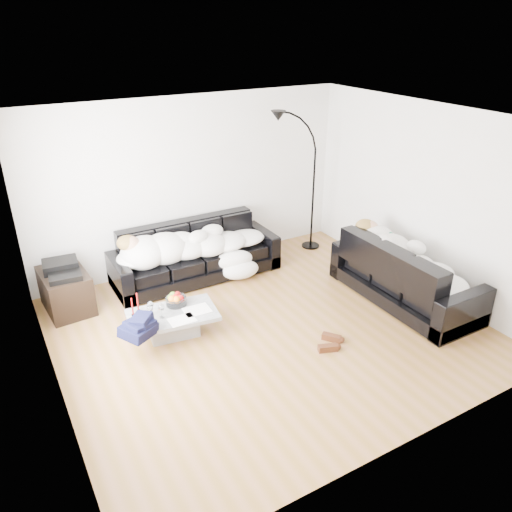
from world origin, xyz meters
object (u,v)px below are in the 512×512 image
stereo (62,268)px  coffee_table (173,324)px  sofa_right (406,272)px  wine_glass_b (150,312)px  wine_glass_c (162,311)px  wine_glass_a (151,308)px  sleeper_right (408,258)px  fruit_bowl (176,299)px  sofa_back (196,252)px  floor_lamp (313,189)px  candle_right (138,303)px  sleeper_back (196,240)px  candle_left (132,307)px  av_cabinet (66,291)px  shoes (330,343)px

stereo → coffee_table: bearing=-46.5°
sofa_right → wine_glass_b: 3.45m
sofa_right → wine_glass_c: bearing=76.9°
sofa_right → wine_glass_a: size_ratio=12.19×
sleeper_right → fruit_bowl: 3.13m
sofa_back → floor_lamp: (2.15, 0.04, 0.63)m
stereo → floor_lamp: floor_lamp is taller
coffee_table → fruit_bowl: (0.12, 0.17, 0.24)m
sofa_right → candle_right: bearing=73.6°
sleeper_back → sofa_back: bearing=90.0°
sleeper_right → floor_lamp: floor_lamp is taller
candle_right → wine_glass_c: bearing=-51.2°
candle_left → sofa_right: bearing=-15.2°
fruit_bowl → floor_lamp: size_ratio=0.13×
sleeper_back → wine_glass_c: size_ratio=11.43×
candle_left → av_cabinet: 1.26m
fruit_bowl → av_cabinet: av_cabinet is taller
sofa_right → candle_right: sofa_right is taller
candle_left → shoes: 2.41m
floor_lamp → wine_glass_b: bearing=-169.8°
sofa_right → shoes: (-1.55, -0.37, -0.39)m
coffee_table → fruit_bowl: size_ratio=4.06×
sofa_back → sleeper_back: size_ratio=1.18×
coffee_table → candle_right: bearing=146.8°
sofa_back → shoes: bearing=-74.8°
wine_glass_c → candle_left: 0.36m
sleeper_right → av_cabinet: bearing=63.2°
sleeper_back → wine_glass_b: bearing=-133.3°
sleeper_back → av_cabinet: size_ratio=2.62×
coffee_table → wine_glass_c: size_ratio=5.81×
wine_glass_b → candle_left: size_ratio=0.72×
coffee_table → wine_glass_a: 0.35m
stereo → floor_lamp: 4.05m
candle_right → floor_lamp: size_ratio=0.13×
sleeper_back → av_cabinet: (-1.88, 0.05, -0.35)m
sofa_back → sleeper_back: (0.00, -0.05, 0.22)m
candle_left → sofa_back: bearing=40.3°
wine_glass_b → stereo: 1.48m
coffee_table → av_cabinet: size_ratio=1.33×
shoes → floor_lamp: 3.05m
wine_glass_a → candle_left: candle_left is taller
stereo → sleeper_back: bearing=3.7°
wine_glass_a → shoes: wine_glass_a is taller
wine_glass_c → floor_lamp: size_ratio=0.09×
candle_right → stereo: 1.26m
wine_glass_a → sleeper_right: bearing=-15.0°
sofa_right → candle_left: 3.65m
sleeper_right → candle_left: (-3.52, 0.96, -0.21)m
av_cabinet → shoes: bearing=-47.8°
fruit_bowl → candle_left: 0.55m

